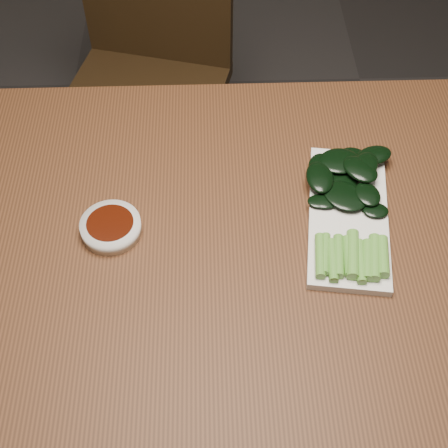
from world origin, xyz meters
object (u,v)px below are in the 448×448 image
chair_far (148,70)px  sauce_bowl (111,227)px  serving_plate (348,216)px  table (234,268)px  gai_lan (348,201)px

chair_far → sauce_bowl: bearing=-75.1°
chair_far → serving_plate: 0.88m
table → gai_lan: (0.19, 0.06, 0.10)m
chair_far → serving_plate: bearing=-47.3°
gai_lan → serving_plate: bearing=-87.6°
table → gai_lan: gai_lan is taller
sauce_bowl → serving_plate: 0.39m
serving_plate → gai_lan: (-0.00, 0.02, 0.02)m
sauce_bowl → gai_lan: gai_lan is taller
table → serving_plate: size_ratio=4.53×
table → serving_plate: serving_plate is taller
sauce_bowl → serving_plate: bearing=2.3°
table → sauce_bowl: size_ratio=14.20×
gai_lan → chair_far: bearing=118.2°
chair_far → table: bearing=-60.8°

